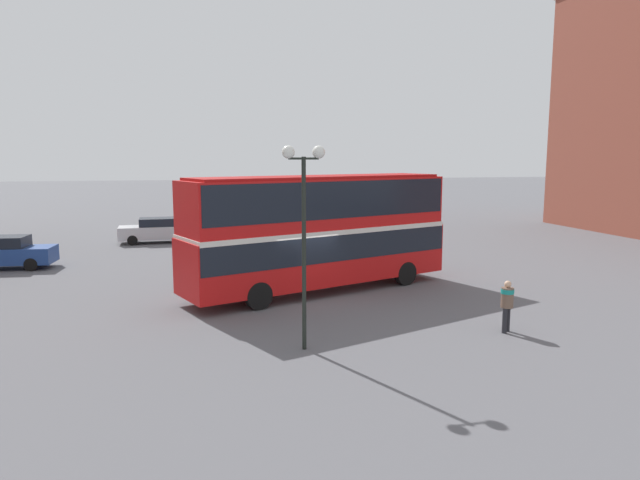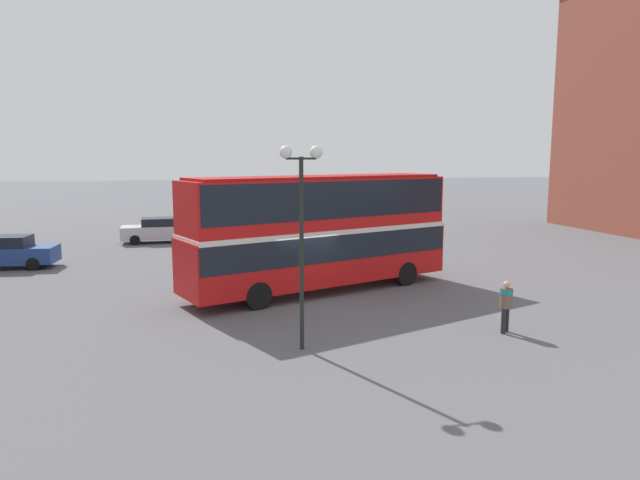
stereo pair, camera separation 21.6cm
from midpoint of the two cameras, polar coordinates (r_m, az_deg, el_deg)
ground_plane at (r=22.20m, az=-1.16°, el=-5.86°), size 240.00×240.00×0.00m
double_decker_bus at (r=22.91m, az=0.27°, el=1.42°), size 11.54×6.40×4.69m
pedestrian_foreground at (r=18.68m, az=18.42°, el=-5.83°), size 0.57×0.57×1.64m
parked_car_kerb_near at (r=31.88m, az=-28.54°, el=-1.06°), size 4.51×2.10×1.60m
parked_car_kerb_far at (r=37.91m, az=-15.61°, el=0.97°), size 4.65×1.94×1.58m
street_lamp_twin_globe at (r=15.69m, az=-1.48°, el=4.00°), size 1.19×0.35×5.74m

